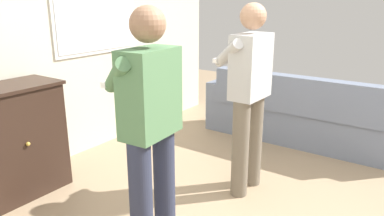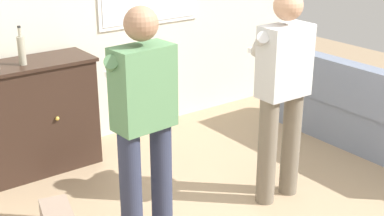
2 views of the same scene
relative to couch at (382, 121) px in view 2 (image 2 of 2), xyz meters
The scene contains 5 objects.
couch is the anchor object (origin of this frame).
sideboard_cabinet 3.36m from the couch, 150.77° to the left, with size 1.40×0.49×1.01m.
bottle_wine_green 3.34m from the couch, 150.90° to the left, with size 0.06×0.06×0.33m.
person_standing_left 2.65m from the couch, behind, with size 0.56×0.49×1.68m.
person_standing_right 1.52m from the couch, behind, with size 0.56×0.48×1.68m.
Camera 2 is at (-2.35, -2.04, 2.25)m, focal length 50.00 mm.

